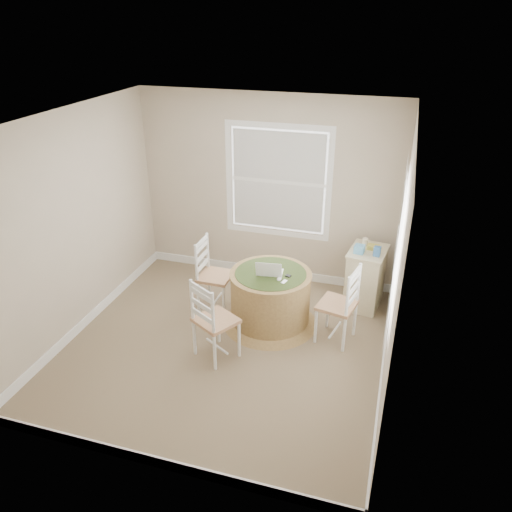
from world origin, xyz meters
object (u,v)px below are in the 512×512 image
(round_table, at_px, (270,296))
(chair_right, at_px, (337,304))
(chair_left, at_px, (216,276))
(laptop, at_px, (270,272))
(corner_chest, at_px, (365,278))
(chair_near, at_px, (216,320))

(round_table, bearing_deg, chair_right, 9.75)
(round_table, xyz_separation_m, chair_right, (0.82, -0.10, 0.09))
(round_table, bearing_deg, chair_left, -173.11)
(laptop, height_order, corner_chest, laptop)
(chair_left, xyz_separation_m, chair_near, (0.36, -0.93, 0.00))
(round_table, xyz_separation_m, chair_near, (-0.40, -0.80, 0.09))
(chair_near, xyz_separation_m, chair_right, (1.22, 0.70, 0.00))
(round_table, height_order, laptop, laptop)
(chair_left, relative_size, chair_near, 1.00)
(round_table, xyz_separation_m, corner_chest, (1.06, 0.78, 0.01))
(chair_near, xyz_separation_m, corner_chest, (1.46, 1.57, -0.08))
(chair_near, height_order, corner_chest, chair_near)
(round_table, relative_size, corner_chest, 1.47)
(chair_right, relative_size, corner_chest, 1.20)
(chair_left, bearing_deg, chair_near, -158.30)
(chair_near, relative_size, chair_right, 1.00)
(chair_near, bearing_deg, chair_left, -38.21)
(chair_right, bearing_deg, corner_chest, 177.09)
(round_table, bearing_deg, corner_chest, 52.92)
(round_table, relative_size, chair_left, 1.23)
(laptop, distance_m, corner_chest, 1.37)
(laptop, relative_size, corner_chest, 0.43)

